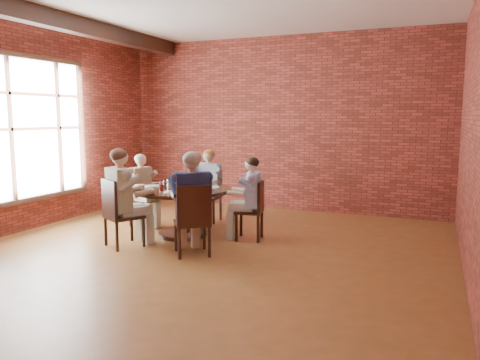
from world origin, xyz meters
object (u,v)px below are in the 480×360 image
at_px(chair_a, 254,208).
at_px(chair_e, 193,218).
at_px(diner_a, 249,199).
at_px(chair_c, 140,197).
at_px(dining_table, 182,202).
at_px(diner_d, 123,198).
at_px(diner_b, 208,186).
at_px(chair_d, 118,211).
at_px(diner_c, 143,190).
at_px(smartphone, 199,191).
at_px(chair_b, 210,193).
at_px(diner_e, 192,204).

height_order(chair_a, chair_e, chair_e).
distance_m(diner_a, chair_e, 1.15).
bearing_deg(chair_c, chair_e, -107.28).
height_order(dining_table, diner_d, diner_d).
height_order(diner_a, diner_b, diner_b).
bearing_deg(dining_table, diner_a, 10.64).
distance_m(dining_table, chair_d, 1.06).
distance_m(diner_a, diner_c, 2.00).
relative_size(diner_a, chair_c, 1.43).
bearing_deg(diner_b, smartphone, -73.11).
bearing_deg(chair_b, diner_b, -90.00).
xyz_separation_m(chair_b, diner_c, (-0.87, -0.80, 0.12)).
relative_size(chair_d, smartphone, 6.56).
distance_m(diner_c, diner_d, 1.26).
xyz_separation_m(chair_b, chair_d, (-0.43, -2.05, 0.03)).
height_order(chair_a, chair_b, chair_b).
bearing_deg(smartphone, diner_a, 24.68).
bearing_deg(smartphone, diner_e, -78.11).
relative_size(chair_a, diner_c, 0.73).
distance_m(diner_c, chair_d, 1.32).
bearing_deg(chair_b, chair_c, -144.48).
xyz_separation_m(diner_c, chair_e, (1.62, -1.22, -0.09)).
height_order(chair_d, chair_e, chair_d).
bearing_deg(diner_b, chair_c, -147.53).
xyz_separation_m(diner_a, chair_d, (-1.56, -1.11, -0.10)).
bearing_deg(diner_e, diner_d, -36.01).
xyz_separation_m(diner_a, chair_c, (-2.06, 0.16, -0.15)).
distance_m(dining_table, chair_e, 1.12).
bearing_deg(diner_e, diner_c, -73.18).
bearing_deg(chair_d, diner_c, -41.43).
relative_size(dining_table, chair_d, 1.54).
bearing_deg(chair_d, dining_table, -90.00).
height_order(dining_table, chair_d, chair_d).
bearing_deg(chair_e, dining_table, -90.00).
xyz_separation_m(chair_d, diner_e, (1.14, 0.10, 0.17)).
relative_size(chair_a, diner_d, 0.64).
distance_m(dining_table, diner_a, 1.06).
bearing_deg(diner_d, chair_d, 90.00).
distance_m(diner_b, chair_d, 2.02).
xyz_separation_m(diner_b, diner_c, (-0.87, -0.72, -0.03)).
xyz_separation_m(diner_c, diner_d, (0.48, -1.16, 0.09)).
distance_m(chair_d, diner_d, 0.20).
bearing_deg(dining_table, chair_e, -52.97).
bearing_deg(smartphone, chair_a, 22.82).
relative_size(dining_table, diner_d, 1.07).
bearing_deg(dining_table, chair_d, -119.48).
xyz_separation_m(diner_d, chair_e, (1.14, -0.06, -0.18)).
distance_m(diner_d, smartphone, 1.09).
distance_m(diner_b, diner_e, 1.99).
height_order(chair_a, chair_c, chair_a).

